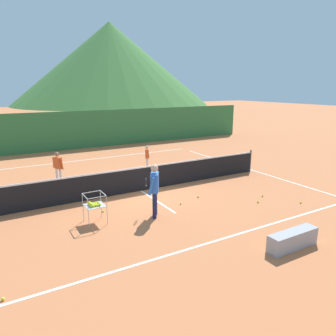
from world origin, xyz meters
The scene contains 20 objects.
ground_plane centered at (0.00, 0.00, 0.00)m, with size 120.00×120.00×0.00m, color #C67042.
line_baseline_near centered at (0.00, -4.79, 0.00)m, with size 12.17×0.08×0.01m, color white.
line_baseline_far centered at (0.00, 6.42, 0.00)m, with size 12.17×0.08×0.01m, color white.
line_sideline_east centered at (6.09, 0.00, 0.00)m, with size 0.08×11.21×0.01m, color white.
line_service_center centered at (0.00, 0.00, 0.00)m, with size 0.08×5.28×0.01m, color white.
tennis_net centered at (0.00, 0.00, 0.50)m, with size 11.71×0.08×1.05m.
instructor centered at (-0.70, -2.51, 1.01)m, with size 0.56×0.83×1.69m.
student_0 centered at (-2.58, 2.58, 0.82)m, with size 0.36×0.57×1.37m.
student_1 centered at (1.69, 2.82, 0.72)m, with size 0.37×0.48×1.20m.
ball_cart centered at (-2.48, -2.02, 0.59)m, with size 0.58×0.58×0.90m.
tennis_ball_0 centered at (3.02, -3.29, 0.03)m, with size 0.07×0.07×0.07m, color yellow.
tennis_ball_1 centered at (3.64, -2.91, 0.03)m, with size 0.07×0.07×0.07m, color yellow.
tennis_ball_2 centered at (1.50, -1.79, 0.03)m, with size 0.07×0.07×0.07m, color yellow.
tennis_ball_3 centered at (4.28, -4.09, 0.03)m, with size 0.07×0.07×0.07m, color yellow.
tennis_ball_4 centered at (-5.13, -4.64, 0.03)m, with size 0.07×0.07×0.07m, color yellow.
tennis_ball_5 centered at (0.56, -2.06, 0.03)m, with size 0.07×0.07×0.07m, color yellow.
tennis_ball_6 centered at (-2.01, -1.36, 0.03)m, with size 0.07×0.07×0.07m, color yellow.
windscreen_fence centered at (0.00, 9.89, 1.23)m, with size 26.78×0.08×2.47m, color #33753D.
courtside_bench centered at (1.38, -6.06, 0.23)m, with size 1.50×0.36×0.46m, color #99999E.
hill_0 centered at (20.80, 59.11, 8.76)m, with size 43.01×43.01×17.52m, color #427A38.
Camera 1 is at (-4.99, -10.76, 4.00)m, focal length 33.67 mm.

